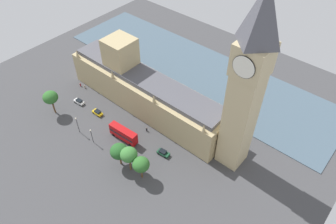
{
  "coord_description": "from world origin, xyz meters",
  "views": [
    {
      "loc": [
        57.57,
        61.34,
        79.56
      ],
      "look_at": [
        1.0,
        12.81,
        7.34
      ],
      "focal_mm": 33.53,
      "sensor_mm": 36.0,
      "label": 1
    }
  ],
  "objects_px": {
    "pedestrian_trailing": "(147,129)",
    "plane_tree_slot_10": "(141,165)",
    "plane_tree_near_tower": "(50,97)",
    "parliament_building": "(142,89)",
    "double_decker_bus_midblock": "(123,134)",
    "plane_tree_under_trees": "(129,155)",
    "street_lamp_slot_11": "(91,134)",
    "pedestrian_far_end": "(80,85)",
    "plane_tree_corner": "(119,151)",
    "car_yellow_cab_leading": "(98,112)",
    "pedestrian_by_river_gate": "(85,87)",
    "car_white_opposite_hall": "(79,102)",
    "car_dark_green_kerbside": "(163,153)",
    "street_lamp_slot_12": "(77,122)",
    "clock_tower": "(247,86)"
  },
  "relations": [
    {
      "from": "car_yellow_cab_leading",
      "to": "plane_tree_corner",
      "type": "distance_m",
      "value": 24.95
    },
    {
      "from": "pedestrian_trailing",
      "to": "plane_tree_near_tower",
      "type": "distance_m",
      "value": 35.58
    },
    {
      "from": "plane_tree_corner",
      "to": "plane_tree_slot_10",
      "type": "xyz_separation_m",
      "value": [
        -0.67,
        8.46,
        0.22
      ]
    },
    {
      "from": "street_lamp_slot_11",
      "to": "street_lamp_slot_12",
      "type": "bearing_deg",
      "value": -89.18
    },
    {
      "from": "car_dark_green_kerbside",
      "to": "plane_tree_near_tower",
      "type": "relative_size",
      "value": 0.45
    },
    {
      "from": "car_dark_green_kerbside",
      "to": "plane_tree_under_trees",
      "type": "distance_m",
      "value": 13.03
    },
    {
      "from": "pedestrian_trailing",
      "to": "plane_tree_slot_10",
      "type": "height_order",
      "value": "plane_tree_slot_10"
    },
    {
      "from": "pedestrian_far_end",
      "to": "plane_tree_corner",
      "type": "bearing_deg",
      "value": 58.19
    },
    {
      "from": "car_white_opposite_hall",
      "to": "pedestrian_far_end",
      "type": "height_order",
      "value": "car_white_opposite_hall"
    },
    {
      "from": "plane_tree_near_tower",
      "to": "double_decker_bus_midblock",
      "type": "bearing_deg",
      "value": 104.7
    },
    {
      "from": "plane_tree_near_tower",
      "to": "pedestrian_far_end",
      "type": "bearing_deg",
      "value": -161.69
    },
    {
      "from": "plane_tree_slot_10",
      "to": "street_lamp_slot_11",
      "type": "distance_m",
      "value": 21.91
    },
    {
      "from": "double_decker_bus_midblock",
      "to": "plane_tree_corner",
      "type": "height_order",
      "value": "plane_tree_corner"
    },
    {
      "from": "clock_tower",
      "to": "plane_tree_under_trees",
      "type": "height_order",
      "value": "clock_tower"
    },
    {
      "from": "parliament_building",
      "to": "pedestrian_by_river_gate",
      "type": "xyz_separation_m",
      "value": [
        8.3,
        -24.16,
        -6.84
      ]
    },
    {
      "from": "plane_tree_near_tower",
      "to": "street_lamp_slot_12",
      "type": "relative_size",
      "value": 1.39
    },
    {
      "from": "car_yellow_cab_leading",
      "to": "double_decker_bus_midblock",
      "type": "xyz_separation_m",
      "value": [
        1.96,
        15.81,
        1.75
      ]
    },
    {
      "from": "parliament_building",
      "to": "car_white_opposite_hall",
      "type": "distance_m",
      "value": 25.01
    },
    {
      "from": "pedestrian_trailing",
      "to": "clock_tower",
      "type": "bearing_deg",
      "value": -69.15
    },
    {
      "from": "car_white_opposite_hall",
      "to": "pedestrian_by_river_gate",
      "type": "bearing_deg",
      "value": 33.39
    },
    {
      "from": "car_white_opposite_hall",
      "to": "plane_tree_slot_10",
      "type": "distance_m",
      "value": 41.89
    },
    {
      "from": "plane_tree_corner",
      "to": "car_white_opposite_hall",
      "type": "bearing_deg",
      "value": -105.51
    },
    {
      "from": "plane_tree_under_trees",
      "to": "street_lamp_slot_11",
      "type": "relative_size",
      "value": 1.55
    },
    {
      "from": "car_white_opposite_hall",
      "to": "double_decker_bus_midblock",
      "type": "relative_size",
      "value": 0.41
    },
    {
      "from": "plane_tree_corner",
      "to": "pedestrian_far_end",
      "type": "bearing_deg",
      "value": -111.28
    },
    {
      "from": "car_white_opposite_hall",
      "to": "car_yellow_cab_leading",
      "type": "height_order",
      "value": "same"
    },
    {
      "from": "plane_tree_corner",
      "to": "plane_tree_under_trees",
      "type": "height_order",
      "value": "plane_tree_under_trees"
    },
    {
      "from": "pedestrian_by_river_gate",
      "to": "street_lamp_slot_12",
      "type": "distance_m",
      "value": 23.98
    },
    {
      "from": "double_decker_bus_midblock",
      "to": "plane_tree_under_trees",
      "type": "bearing_deg",
      "value": 51.45
    },
    {
      "from": "clock_tower",
      "to": "plane_tree_under_trees",
      "type": "relative_size",
      "value": 6.1
    },
    {
      "from": "double_decker_bus_midblock",
      "to": "plane_tree_corner",
      "type": "relative_size",
      "value": 1.28
    },
    {
      "from": "pedestrian_by_river_gate",
      "to": "street_lamp_slot_12",
      "type": "bearing_deg",
      "value": 178.18
    },
    {
      "from": "pedestrian_by_river_gate",
      "to": "plane_tree_near_tower",
      "type": "height_order",
      "value": "plane_tree_near_tower"
    },
    {
      "from": "plane_tree_near_tower",
      "to": "parliament_building",
      "type": "bearing_deg",
      "value": 138.43
    },
    {
      "from": "double_decker_bus_midblock",
      "to": "pedestrian_by_river_gate",
      "type": "relative_size",
      "value": 6.89
    },
    {
      "from": "parliament_building",
      "to": "street_lamp_slot_11",
      "type": "height_order",
      "value": "parliament_building"
    },
    {
      "from": "pedestrian_by_river_gate",
      "to": "plane_tree_corner",
      "type": "relative_size",
      "value": 0.19
    },
    {
      "from": "car_white_opposite_hall",
      "to": "street_lamp_slot_11",
      "type": "xyz_separation_m",
      "value": [
        8.97,
        18.9,
        3.36
      ]
    },
    {
      "from": "pedestrian_by_river_gate",
      "to": "plane_tree_corner",
      "type": "distance_m",
      "value": 41.38
    },
    {
      "from": "pedestrian_trailing",
      "to": "plane_tree_under_trees",
      "type": "bearing_deg",
      "value": -150.48
    },
    {
      "from": "pedestrian_trailing",
      "to": "plane_tree_slot_10",
      "type": "distance_m",
      "value": 19.51
    },
    {
      "from": "double_decker_bus_midblock",
      "to": "pedestrian_trailing",
      "type": "relative_size",
      "value": 6.55
    },
    {
      "from": "plane_tree_corner",
      "to": "street_lamp_slot_12",
      "type": "xyz_separation_m",
      "value": [
        0.12,
        -20.5,
        -1.25
      ]
    },
    {
      "from": "pedestrian_by_river_gate",
      "to": "street_lamp_slot_11",
      "type": "xyz_separation_m",
      "value": [
        16.0,
        24.45,
        3.55
      ]
    },
    {
      "from": "pedestrian_trailing",
      "to": "pedestrian_by_river_gate",
      "type": "xyz_separation_m",
      "value": [
        -0.78,
        -34.43,
        -0.04
      ]
    },
    {
      "from": "pedestrian_far_end",
      "to": "plane_tree_under_trees",
      "type": "height_order",
      "value": "plane_tree_under_trees"
    },
    {
      "from": "plane_tree_near_tower",
      "to": "street_lamp_slot_11",
      "type": "relative_size",
      "value": 1.57
    },
    {
      "from": "plane_tree_near_tower",
      "to": "plane_tree_corner",
      "type": "height_order",
      "value": "plane_tree_near_tower"
    },
    {
      "from": "car_dark_green_kerbside",
      "to": "street_lamp_slot_11",
      "type": "bearing_deg",
      "value": -67.76
    },
    {
      "from": "plane_tree_under_trees",
      "to": "street_lamp_slot_11",
      "type": "height_order",
      "value": "plane_tree_under_trees"
    }
  ]
}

